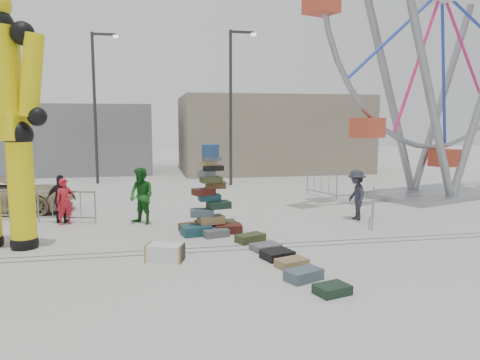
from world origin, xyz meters
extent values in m
plane|color=#9E9E99|center=(0.00, 0.00, 0.00)|extent=(90.00, 90.00, 0.00)
cube|color=#47443F|center=(0.00, 0.60, 0.00)|extent=(40.00, 0.04, 0.01)
cube|color=#47443F|center=(0.00, 1.00, 0.00)|extent=(40.00, 0.04, 0.01)
cube|color=gray|center=(7.00, 20.00, 2.50)|extent=(12.00, 8.00, 5.00)
cube|color=gray|center=(-6.00, 22.00, 2.20)|extent=(10.00, 8.00, 4.40)
cylinder|color=#2D2D30|center=(3.00, 13.00, 4.00)|extent=(0.16, 0.16, 8.00)
cube|color=#2D2D30|center=(3.60, 13.00, 7.90)|extent=(1.20, 0.15, 0.12)
cube|color=silver|center=(4.20, 13.00, 7.80)|extent=(0.25, 0.25, 0.12)
cylinder|color=#2D2D30|center=(-4.00, 15.00, 4.00)|extent=(0.16, 0.16, 8.00)
cube|color=#2D2D30|center=(-3.40, 15.00, 7.90)|extent=(1.20, 0.15, 0.12)
cube|color=silver|center=(-2.80, 15.00, 7.80)|extent=(0.25, 0.25, 0.12)
cube|color=#1A4650|center=(0.06, 2.45, 0.14)|extent=(0.96, 0.74, 0.28)
cube|color=#501A15|center=(1.04, 2.56, 0.13)|extent=(0.84, 0.59, 0.26)
cube|color=#4B3218|center=(0.00, 2.99, 0.12)|extent=(0.89, 0.74, 0.24)
cube|color=#384020|center=(0.98, 3.10, 0.13)|extent=(0.81, 0.58, 0.26)
cube|color=slate|center=(0.59, 2.18, 0.11)|extent=(0.85, 0.68, 0.22)
cube|color=black|center=(0.46, 3.27, 0.12)|extent=(0.73, 0.50, 0.24)
cube|color=#93774B|center=(0.53, 2.67, 0.41)|extent=(0.86, 0.67, 0.24)
cube|color=#4B5D6B|center=(0.25, 2.67, 0.64)|extent=(0.74, 0.54, 0.22)
cube|color=#1A3022|center=(0.77, 2.67, 0.85)|extent=(0.77, 0.60, 0.22)
cube|color=#1A4650|center=(0.51, 2.83, 1.06)|extent=(0.68, 0.48, 0.20)
cube|color=#501A15|center=(0.32, 2.76, 1.26)|extent=(0.75, 0.63, 0.20)
cube|color=#4B3218|center=(0.69, 2.74, 1.46)|extent=(0.62, 0.44, 0.20)
cube|color=#384020|center=(0.54, 2.61, 1.64)|extent=(0.69, 0.54, 0.18)
cube|color=slate|center=(0.41, 2.74, 1.82)|extent=(0.61, 0.45, 0.18)
cube|color=black|center=(0.62, 2.68, 1.98)|extent=(0.62, 0.50, 0.15)
cube|color=#93774B|center=(0.47, 2.72, 2.14)|extent=(0.53, 0.36, 0.15)
cube|color=#4B5D6B|center=(0.57, 2.64, 2.28)|extent=(0.58, 0.46, 0.13)
cylinder|color=navy|center=(0.53, 2.67, 2.52)|extent=(0.53, 0.53, 0.35)
sphere|color=black|center=(-4.62, 1.91, 0.14)|extent=(0.72, 0.72, 0.72)
cylinder|color=yellow|center=(-4.62, 1.91, 1.52)|extent=(0.66, 0.66, 3.03)
sphere|color=black|center=(-4.62, 1.91, 3.03)|extent=(0.76, 0.76, 0.76)
cube|color=yellow|center=(-5.11, 2.10, 3.22)|extent=(1.51, 1.17, 0.66)
sphere|color=black|center=(-4.35, 1.81, 5.59)|extent=(0.61, 0.61, 0.61)
cylinder|color=yellow|center=(-4.17, 1.75, 4.55)|extent=(0.90, 0.73, 2.13)
sphere|color=black|center=(-4.08, 1.71, 3.51)|extent=(0.49, 0.49, 0.49)
cube|color=gray|center=(11.19, 7.49, 0.11)|extent=(6.38, 5.03, 0.22)
cylinder|color=gray|center=(9.85, 5.95, 4.47)|extent=(3.77, 1.62, 9.06)
cylinder|color=gray|center=(9.17, 7.84, 4.47)|extent=(3.77, 1.62, 9.06)
cylinder|color=gray|center=(12.54, 9.04, 4.47)|extent=(3.77, 1.62, 9.06)
cube|color=#BC3F28|center=(11.19, 7.49, 1.67)|extent=(1.28, 1.28, 0.78)
cube|color=silver|center=(-0.96, 0.00, 0.21)|extent=(1.00, 0.77, 0.41)
cube|color=#384020|center=(1.48, 1.39, 0.11)|extent=(0.94, 0.75, 0.22)
cube|color=slate|center=(1.68, 0.45, 0.08)|extent=(0.86, 0.75, 0.17)
cube|color=black|center=(1.77, -0.36, 0.10)|extent=(0.87, 0.79, 0.21)
cube|color=#93774B|center=(1.92, -1.05, 0.10)|extent=(0.82, 0.68, 0.20)
cube|color=#4B5D6B|center=(1.90, -1.97, 0.12)|extent=(0.92, 0.75, 0.24)
cube|color=#1A3022|center=(2.19, -2.86, 0.10)|extent=(0.78, 0.66, 0.19)
imported|color=red|center=(-4.02, 4.74, 0.76)|extent=(0.66, 0.56, 1.53)
imported|color=#165B1A|center=(-1.54, 4.33, 0.93)|extent=(1.14, 1.14, 1.87)
imported|color=black|center=(-4.18, 5.01, 0.81)|extent=(0.99, 0.52, 1.62)
imported|color=#24232F|center=(5.70, 3.59, 0.86)|extent=(0.76, 1.18, 1.73)
imported|color=tan|center=(-6.48, 7.34, 0.66)|extent=(4.91, 2.53, 1.33)
camera|label=1|loc=(-1.34, -11.21, 3.41)|focal=35.00mm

